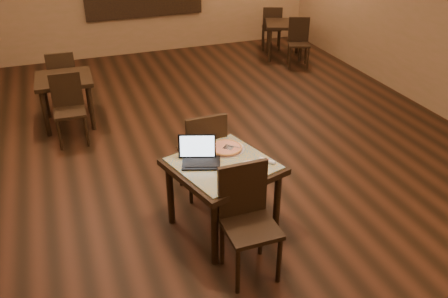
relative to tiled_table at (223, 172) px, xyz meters
name	(u,v)px	position (x,y,z in m)	size (l,w,h in m)	color
ground	(196,178)	(0.01, 0.96, -0.66)	(10.00, 10.00, 0.00)	black
tiled_table	(223,172)	(0.00, 0.00, 0.00)	(1.15, 1.15, 0.76)	black
chair_main_near	(247,214)	(0.00, -0.61, -0.08)	(0.45, 0.45, 1.04)	black
chair_main_far	(204,150)	(0.00, 0.61, -0.08)	(0.45, 0.45, 1.02)	black
laptop	(199,155)	(-0.20, 0.11, 0.17)	(0.42, 0.39, 0.25)	black
plate	(252,167)	(0.22, -0.18, 0.11)	(0.23, 0.23, 0.01)	white
pizza_slice	(252,166)	(0.22, -0.18, 0.13)	(0.17, 0.17, 0.02)	beige
pizza_pan	(226,149)	(0.12, 0.24, 0.11)	(0.37, 0.37, 0.01)	silver
pizza_whole	(226,148)	(0.12, 0.24, 0.12)	(0.33, 0.33, 0.02)	beige
spatula	(229,147)	(0.14, 0.22, 0.13)	(0.09, 0.23, 0.01)	silver
napkin_roll	(267,161)	(0.40, -0.14, 0.12)	(0.13, 0.15, 0.04)	white
other_table_a	(285,29)	(3.01, 4.68, -0.08)	(0.97, 0.97, 0.70)	black
other_table_a_chair_near	(299,39)	(3.04, 4.15, -0.15)	(0.51, 0.51, 0.90)	black
other_table_a_chair_far	(272,26)	(2.98, 5.21, -0.15)	(0.51, 0.51, 0.90)	black
other_table_b	(65,85)	(-1.28, 3.02, -0.06)	(0.79, 0.79, 0.72)	black
other_table_b_chair_near	(69,105)	(-1.28, 2.48, -0.14)	(0.41, 0.41, 0.93)	black
other_table_b_chair_far	(63,77)	(-1.28, 3.57, -0.14)	(0.41, 0.41, 0.93)	black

